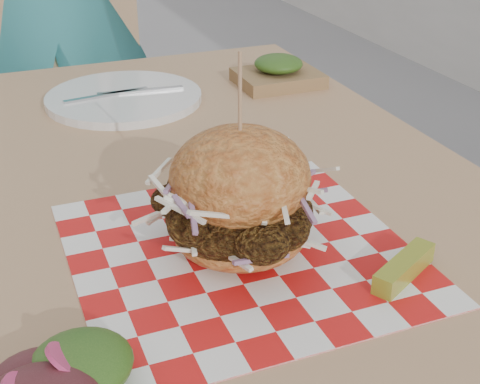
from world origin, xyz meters
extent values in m
cube|color=tan|center=(-0.17, -0.15, 0.73)|extent=(0.80, 1.20, 0.04)
cylinder|color=#333338|center=(0.17, 0.39, 0.35)|extent=(0.05, 0.05, 0.71)
cube|color=tan|center=(-0.17, 0.71, 0.45)|extent=(0.53, 0.53, 0.04)
cube|color=tan|center=(-0.23, 0.89, 0.70)|extent=(0.41, 0.17, 0.50)
cylinder|color=#333338|center=(-0.28, 0.48, 0.21)|extent=(0.03, 0.03, 0.43)
cylinder|color=#333338|center=(0.06, 0.59, 0.21)|extent=(0.03, 0.03, 0.43)
cylinder|color=#333338|center=(-0.40, 0.82, 0.21)|extent=(0.03, 0.03, 0.43)
cylinder|color=#333338|center=(-0.06, 0.93, 0.21)|extent=(0.03, 0.03, 0.43)
cube|color=red|center=(-0.16, -0.32, 0.75)|extent=(0.36, 0.36, 0.00)
ellipsoid|color=#C87C38|center=(-0.16, -0.32, 0.78)|extent=(0.15, 0.15, 0.05)
ellipsoid|color=brown|center=(-0.16, -0.32, 0.80)|extent=(0.16, 0.15, 0.08)
ellipsoid|color=#C87C38|center=(-0.16, -0.32, 0.84)|extent=(0.15, 0.15, 0.10)
cylinder|color=tan|center=(-0.16, -0.32, 0.92)|extent=(0.00, 0.00, 0.11)
cube|color=olive|center=(-0.02, -0.43, 0.76)|extent=(0.09, 0.06, 0.02)
ellipsoid|color=#214914|center=(-0.37, -0.46, 0.76)|extent=(0.08, 0.08, 0.03)
cylinder|color=#D13A73|center=(-0.37, -0.47, 0.79)|extent=(0.05, 0.05, 0.04)
cylinder|color=white|center=(-0.17, 0.20, 0.76)|extent=(0.27, 0.27, 0.01)
cube|color=silver|center=(-0.20, 0.20, 0.77)|extent=(0.15, 0.03, 0.00)
cube|color=silver|center=(-0.14, 0.20, 0.77)|extent=(0.15, 0.03, 0.00)
cube|color=olive|center=(0.12, 0.19, 0.76)|extent=(0.15, 0.12, 0.02)
ellipsoid|color=#214914|center=(0.12, 0.19, 0.79)|extent=(0.09, 0.09, 0.03)
camera|label=1|loc=(-0.39, -0.90, 1.15)|focal=50.00mm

